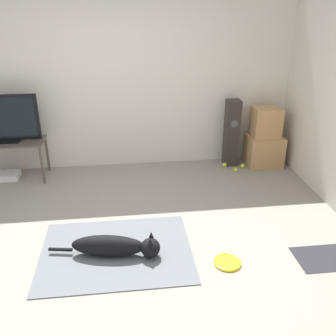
{
  "coord_description": "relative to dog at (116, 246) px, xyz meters",
  "views": [
    {
      "loc": [
        0.14,
        -3.19,
        2.32
      ],
      "look_at": [
        0.64,
        0.86,
        0.45
      ],
      "focal_mm": 40.0,
      "sensor_mm": 36.0,
      "label": 1
    }
  ],
  "objects": [
    {
      "name": "door_mat",
      "position": [
        2.09,
        -0.28,
        -0.12
      ],
      "size": [
        0.74,
        0.41,
        0.01
      ],
      "color": "#28282D",
      "rests_on": "ground_plane"
    },
    {
      "name": "ground_plane",
      "position": [
        -0.01,
        0.17,
        -0.12
      ],
      "size": [
        12.0,
        12.0,
        0.0
      ],
      "primitive_type": "plane",
      "color": "gray"
    },
    {
      "name": "tennis_ball_loose_on_carpet",
      "position": [
        1.6,
        1.94,
        -0.09
      ],
      "size": [
        0.07,
        0.07,
        0.07
      ],
      "color": "#C6E033",
      "rests_on": "ground_plane"
    },
    {
      "name": "dog",
      "position": [
        0.0,
        0.0,
        0.0
      ],
      "size": [
        1.09,
        0.32,
        0.25
      ],
      "color": "black",
      "rests_on": "area_rug"
    },
    {
      "name": "floor_speaker",
      "position": [
        1.7,
        2.04,
        0.38
      ],
      "size": [
        0.2,
        0.2,
        0.99
      ],
      "color": "#2D2823",
      "rests_on": "ground_plane"
    },
    {
      "name": "tennis_ball_near_speaker",
      "position": [
        1.86,
        1.88,
        -0.09
      ],
      "size": [
        0.07,
        0.07,
        0.07
      ],
      "color": "#C6E033",
      "rests_on": "ground_plane"
    },
    {
      "name": "cardboard_box_lower",
      "position": [
        2.19,
        1.96,
        0.11
      ],
      "size": [
        0.51,
        0.41,
        0.45
      ],
      "color": "tan",
      "rests_on": "ground_plane"
    },
    {
      "name": "tv_stand",
      "position": [
        -1.42,
        1.93,
        0.35
      ],
      "size": [
        0.93,
        0.48,
        0.55
      ],
      "color": "brown",
      "rests_on": "ground_plane"
    },
    {
      "name": "game_console",
      "position": [
        -1.53,
        1.94,
        -0.08
      ],
      "size": [
        0.33,
        0.26,
        0.08
      ],
      "color": "white",
      "rests_on": "ground_plane"
    },
    {
      "name": "wall_back",
      "position": [
        -0.01,
        2.27,
        1.16
      ],
      "size": [
        8.0,
        0.06,
        2.55
      ],
      "color": "beige",
      "rests_on": "ground_plane"
    },
    {
      "name": "area_rug",
      "position": [
        -0.01,
        0.07,
        -0.11
      ],
      "size": [
        1.49,
        1.14,
        0.01
      ],
      "color": "slate",
      "rests_on": "ground_plane"
    },
    {
      "name": "tennis_ball_by_boxes",
      "position": [
        1.71,
        1.75,
        -0.09
      ],
      "size": [
        0.07,
        0.07,
        0.07
      ],
      "color": "#C6E033",
      "rests_on": "ground_plane"
    },
    {
      "name": "tv",
      "position": [
        -1.42,
        1.93,
        0.74
      ],
      "size": [
        0.88,
        0.2,
        0.64
      ],
      "color": "black",
      "rests_on": "tv_stand"
    },
    {
      "name": "frisbee",
      "position": [
        1.05,
        -0.24,
        -0.11
      ],
      "size": [
        0.26,
        0.26,
        0.03
      ],
      "color": "yellow",
      "rests_on": "ground_plane"
    },
    {
      "name": "cardboard_box_upper",
      "position": [
        2.18,
        1.96,
        0.55
      ],
      "size": [
        0.39,
        0.32,
        0.43
      ],
      "color": "tan",
      "rests_on": "cardboard_box_lower"
    }
  ]
}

